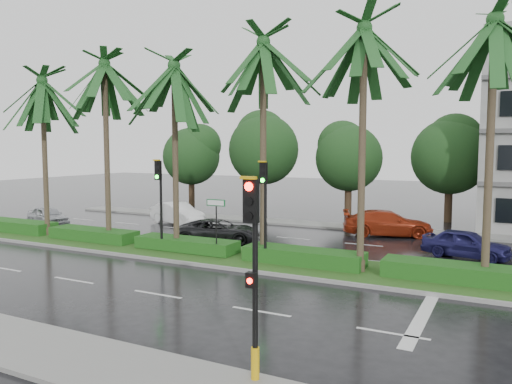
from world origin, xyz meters
The scene contains 17 objects.
ground centered at (0.00, 0.00, 0.00)m, with size 120.00×120.00×0.00m, color black.
near_sidewalk centered at (0.00, -10.20, 0.06)m, with size 40.00×2.40×0.12m, color gray.
far_sidewalk centered at (0.00, 12.00, 0.06)m, with size 40.00×2.00×0.12m, color gray.
median centered at (0.00, 1.00, 0.08)m, with size 36.00×4.00×0.15m.
hedge centered at (0.00, 1.00, 0.45)m, with size 35.20×1.40×0.60m.
lane_markings centered at (3.04, -0.43, 0.01)m, with size 34.00×13.06×0.01m.
palm_row centered at (-1.25, 1.02, 8.60)m, with size 26.30×4.20×10.27m.
signal_near centered at (6.00, -9.39, 2.50)m, with size 0.34×0.45×4.36m.
signal_median_left centered at (-4.00, 0.30, 3.00)m, with size 0.34×0.42×4.36m.
signal_median_right centered at (1.50, 0.30, 3.00)m, with size 0.34×0.42×4.36m.
street_sign centered at (-1.00, 0.48, 2.12)m, with size 0.95×0.09×2.60m.
bg_trees centered at (0.32, 17.59, 4.87)m, with size 33.16×5.60×8.10m.
car_silver centered at (-16.00, 4.00, 0.63)m, with size 3.68×1.48×1.25m, color #AFB2B7.
car_white centered at (-8.84, 8.31, 0.72)m, with size 4.36×1.52×1.44m, color white.
car_darkgrey centered at (-3.08, 4.09, 0.62)m, with size 4.48×2.06×1.24m, color black.
car_red centered at (4.50, 10.25, 0.73)m, with size 5.04×2.05×1.46m, color maroon.
car_blue centered at (9.00, 6.06, 0.66)m, with size 3.85×1.55×1.31m, color navy.
Camera 1 is at (10.69, -18.43, 5.05)m, focal length 35.00 mm.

